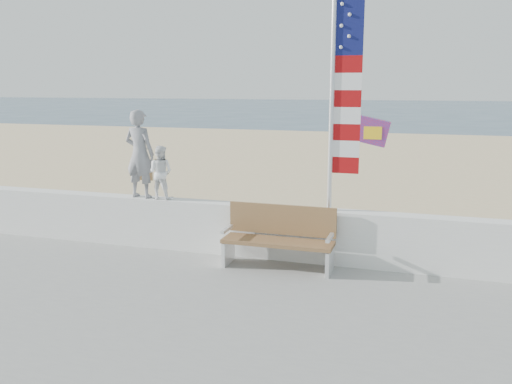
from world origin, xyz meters
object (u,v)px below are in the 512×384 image
(adult, at_px, (140,154))
(bench, at_px, (279,236))
(flag, at_px, (340,92))
(child, at_px, (160,172))

(adult, distance_m, bench, 3.02)
(bench, height_order, flag, flag)
(adult, xyz_separation_m, child, (0.40, 0.00, -0.32))
(adult, relative_size, child, 1.66)
(bench, distance_m, flag, 2.50)
(adult, height_order, child, adult)
(bench, bearing_deg, flag, 28.05)
(adult, bearing_deg, flag, -173.19)
(child, bearing_deg, flag, 179.22)
(adult, xyz_separation_m, bench, (2.74, -0.45, -1.19))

